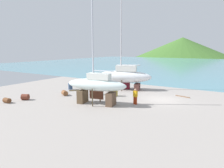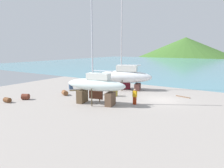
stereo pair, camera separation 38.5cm
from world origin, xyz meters
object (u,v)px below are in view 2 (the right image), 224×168
object	(u,v)px
barrel_tipped_left	(99,92)
barrel_tipped_right	(7,100)
sailboat_mid_port	(124,76)
barrel_rust_mid	(65,93)
barrel_by_slipway	(71,86)
sailboat_far_slipway	(96,85)
barrel_rust_far	(26,97)
barrel_blue_faded	(115,92)
worker	(135,96)

from	to	relation	value
barrel_tipped_left	barrel_tipped_right	world-z (taller)	barrel_tipped_left
sailboat_mid_port	barrel_rust_mid	xyz separation A→B (m)	(-4.49, -7.29, -1.63)
barrel_tipped_right	barrel_by_slipway	xyz separation A→B (m)	(0.73, 9.09, 0.18)
sailboat_mid_port	barrel_rust_mid	bearing A→B (deg)	41.86
sailboat_mid_port	barrel_by_slipway	distance (m)	7.84
sailboat_mid_port	barrel_tipped_left	size ratio (longest dim) A/B	18.31
sailboat_far_slipway	barrel_by_slipway	size ratio (longest dim) A/B	12.50
sailboat_mid_port	barrel_rust_far	distance (m)	13.25
barrel_rust_far	sailboat_mid_port	bearing A→B (deg)	59.23
barrel_blue_faded	barrel_tipped_right	distance (m)	12.21
worker	barrel_by_slipway	bearing A→B (deg)	90.00
barrel_rust_mid	barrel_tipped_right	bearing A→B (deg)	-115.44
sailboat_far_slipway	worker	distance (m)	4.24
sailboat_mid_port	barrel_blue_faded	xyz separation A→B (m)	(1.10, -4.27, -1.49)
sailboat_far_slipway	barrel_rust_far	bearing A→B (deg)	8.91
sailboat_far_slipway	worker	xyz separation A→B (m)	(3.53, 2.04, -1.14)
barrel_tipped_right	barrel_by_slipway	size ratio (longest dim) A/B	0.85
barrel_tipped_left	barrel_tipped_right	bearing A→B (deg)	-126.89
sailboat_mid_port	worker	distance (m)	8.06
barrel_by_slipway	sailboat_far_slipway	bearing A→B (deg)	-29.08
sailboat_mid_port	barrel_rust_mid	world-z (taller)	sailboat_mid_port
sailboat_far_slipway	barrel_by_slipway	bearing A→B (deg)	-39.94
worker	barrel_by_slipway	xyz separation A→B (m)	(-11.37, 2.31, -0.42)
worker	barrel_rust_mid	world-z (taller)	worker
sailboat_mid_port	barrel_tipped_right	distance (m)	15.12
barrel_rust_far	barrel_by_slipway	size ratio (longest dim) A/B	0.85
sailboat_far_slipway	barrel_blue_faded	xyz separation A→B (m)	(-0.19, 4.15, -1.56)
sailboat_far_slipway	sailboat_mid_port	world-z (taller)	sailboat_mid_port
barrel_rust_mid	barrel_tipped_right	xyz separation A→B (m)	(-2.79, -5.86, -0.04)
barrel_tipped_left	barrel_by_slipway	world-z (taller)	barrel_by_slipway
barrel_blue_faded	barrel_by_slipway	xyz separation A→B (m)	(-7.64, 0.21, -0.00)
barrel_rust_mid	barrel_by_slipway	bearing A→B (deg)	122.48
sailboat_mid_port	barrel_rust_far	bearing A→B (deg)	42.68
barrel_blue_faded	barrel_rust_far	bearing A→B (deg)	-138.09
sailboat_mid_port	barrel_tipped_left	xyz separation A→B (m)	(-0.97, -4.76, -1.54)
sailboat_far_slipway	barrel_tipped_right	world-z (taller)	sailboat_far_slipway
barrel_tipped_left	sailboat_far_slipway	bearing A→B (deg)	-58.29
barrel_tipped_left	barrel_blue_faded	world-z (taller)	barrel_blue_faded
sailboat_far_slipway	barrel_rust_mid	distance (m)	6.12
worker	barrel_blue_faded	size ratio (longest dim) A/B	1.86
barrel_tipped_right	barrel_by_slipway	world-z (taller)	barrel_by_slipway
barrel_by_slipway	barrel_tipped_right	bearing A→B (deg)	-94.59
barrel_rust_far	barrel_blue_faded	bearing A→B (deg)	41.91
sailboat_mid_port	sailboat_far_slipway	bearing A→B (deg)	82.16
sailboat_far_slipway	sailboat_mid_port	distance (m)	8.51
worker	barrel_rust_far	size ratio (longest dim) A/B	2.19
sailboat_mid_port	worker	world-z (taller)	sailboat_mid_port
sailboat_mid_port	barrel_tipped_right	xyz separation A→B (m)	(-7.27, -13.15, -1.67)
worker	barrel_rust_mid	bearing A→B (deg)	107.15
sailboat_mid_port	worker	size ratio (longest dim) A/B	8.73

